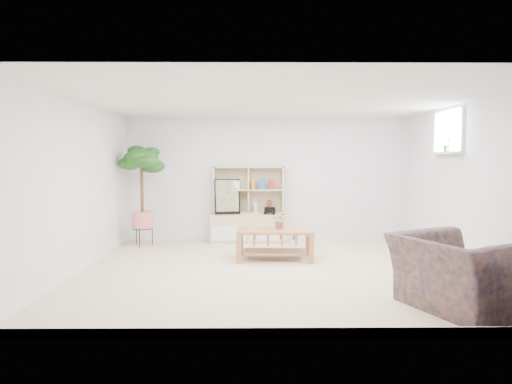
{
  "coord_description": "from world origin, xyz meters",
  "views": [
    {
      "loc": [
        -0.3,
        -6.42,
        1.58
      ],
      "look_at": [
        -0.24,
        0.45,
        1.09
      ],
      "focal_mm": 32.0,
      "sensor_mm": 36.0,
      "label": 1
    }
  ],
  "objects_px": {
    "storage_unit": "(249,204)",
    "armchair": "(459,268)",
    "floor_tree": "(142,196)",
    "coffee_table": "(275,244)"
  },
  "relations": [
    {
      "from": "storage_unit",
      "to": "floor_tree",
      "type": "bearing_deg",
      "value": -169.02
    },
    {
      "from": "storage_unit",
      "to": "coffee_table",
      "type": "distance_m",
      "value": 1.67
    },
    {
      "from": "floor_tree",
      "to": "armchair",
      "type": "relative_size",
      "value": 1.54
    },
    {
      "from": "storage_unit",
      "to": "coffee_table",
      "type": "bearing_deg",
      "value": -74.58
    },
    {
      "from": "coffee_table",
      "to": "storage_unit",
      "type": "bearing_deg",
      "value": 107.26
    },
    {
      "from": "storage_unit",
      "to": "floor_tree",
      "type": "relative_size",
      "value": 0.78
    },
    {
      "from": "storage_unit",
      "to": "armchair",
      "type": "xyz_separation_m",
      "value": [
        2.24,
        -3.96,
        -0.28
      ]
    },
    {
      "from": "floor_tree",
      "to": "storage_unit",
      "type": "bearing_deg",
      "value": 10.98
    },
    {
      "from": "armchair",
      "to": "coffee_table",
      "type": "bearing_deg",
      "value": 13.39
    },
    {
      "from": "storage_unit",
      "to": "armchair",
      "type": "bearing_deg",
      "value": -60.51
    }
  ]
}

